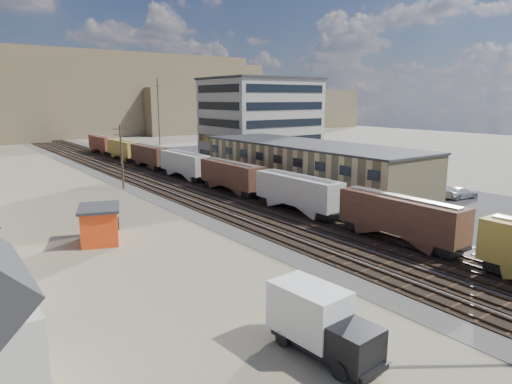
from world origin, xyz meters
TOP-DOWN VIEW (x-y plane):
  - ground at (0.00, 0.00)m, footprint 300.00×300.00m
  - ballast_bed at (0.00, 50.00)m, footprint 18.00×200.00m
  - dirt_yard at (-20.00, 40.00)m, footprint 24.00×180.00m
  - asphalt_lot at (22.00, 35.00)m, footprint 26.00×120.00m
  - rail_tracks at (-0.55, 50.00)m, footprint 11.40×200.00m
  - freight_train at (3.80, 37.28)m, footprint 3.00×119.74m
  - warehouse at (14.98, 25.00)m, footprint 12.40×40.40m
  - office_tower at (27.95, 54.95)m, footprint 22.60×18.60m
  - utility_pole_north at (-8.50, 42.00)m, footprint 2.20×0.32m
  - radio_mast at (6.00, 60.00)m, footprint 1.20×0.16m
  - hills_north at (0.17, 167.92)m, footprint 265.00×80.00m
  - box_truck at (-16.39, -10.57)m, footprint 3.03×7.03m
  - maintenance_shed at (-19.99, 16.82)m, footprint 5.29×5.98m
  - parked_car_silver at (27.91, 6.85)m, footprint 5.90×3.17m
  - parked_car_blue at (21.03, 46.02)m, footprint 5.06×5.73m
  - parked_car_far at (31.64, 47.70)m, footprint 2.99×4.85m

SIDE VIEW (x-z plane):
  - ground at x=0.00m, z-range 0.00..0.00m
  - dirt_yard at x=-20.00m, z-range 0.00..0.03m
  - asphalt_lot at x=22.00m, z-range 0.00..0.04m
  - ballast_bed at x=0.00m, z-range 0.00..0.06m
  - rail_tracks at x=-0.55m, z-range -0.01..0.23m
  - parked_car_blue at x=21.03m, z-range 0.00..1.47m
  - parked_car_far at x=31.64m, z-range 0.00..1.54m
  - parked_car_silver at x=27.91m, z-range 0.00..1.63m
  - box_truck at x=-16.39m, z-range 0.03..3.69m
  - maintenance_shed at x=-19.99m, z-range 0.04..3.70m
  - freight_train at x=3.80m, z-range 0.56..5.02m
  - warehouse at x=14.98m, z-range 0.03..7.28m
  - utility_pole_north at x=-8.50m, z-range 0.30..10.30m
  - radio_mast at x=6.00m, z-range 0.12..18.12m
  - office_tower at x=27.95m, z-range 0.04..18.49m
  - hills_north at x=0.17m, z-range -1.90..30.10m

